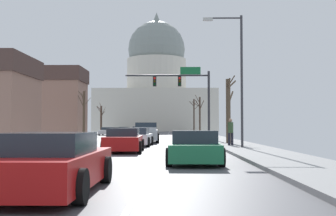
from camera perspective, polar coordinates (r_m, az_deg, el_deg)
The scene contains 20 objects.
ground at distance 25.43m, azimuth -8.97°, elevation -5.46°, with size 20.00×180.00×0.20m.
signal_gantry at distance 38.96m, azimuth 2.35°, elevation 2.79°, with size 7.91×0.41×6.74m.
street_lamp_right at distance 24.33m, azimuth 9.35°, elevation 5.37°, with size 2.28×0.24×7.61m.
capitol_building at distance 107.58m, azimuth -1.59°, elevation 2.89°, with size 30.01×19.23×30.85m.
pickup_truck_near_00 at distance 34.59m, azimuth -3.03°, elevation -3.49°, with size 2.34×5.58×1.63m.
sedan_near_01 at distance 28.31m, azimuth -4.39°, elevation -4.02°, with size 2.20×4.59×1.23m.
sedan_near_02 at distance 21.89m, azimuth -6.07°, elevation -4.50°, with size 2.08×4.42×1.24m.
sedan_near_03 at distance 15.30m, azimuth 3.65°, elevation -5.47°, with size 2.08×4.49×1.20m.
sedan_near_04 at distance 8.95m, azimuth -15.88°, elevation -7.40°, with size 2.08×4.52×1.23m.
sedan_oncoming_00 at distance 47.71m, azimuth -6.46°, elevation -3.40°, with size 2.19×4.73×1.19m.
sedan_oncoming_01 at distance 60.51m, azimuth -8.29°, elevation -3.19°, with size 2.08×4.35×1.15m.
sedan_oncoming_02 at distance 70.49m, azimuth -4.20°, elevation -3.07°, with size 2.01×4.54×1.23m.
sedan_oncoming_03 at distance 80.27m, azimuth -6.08°, elevation -3.02°, with size 2.08×4.73×1.13m.
flank_building_01 at distance 67.15m, azimuth -16.07°, elevation 0.94°, with size 11.20×7.50×10.28m.
bare_tree_00 at distance 78.99m, azimuth 3.58°, elevation -0.92°, with size 1.99×2.26×6.32m.
bare_tree_01 at distance 59.63m, azimuth -11.45°, elevation -0.46°, with size 1.72×2.14×6.16m.
bare_tree_02 at distance 65.39m, azimuth 4.37°, elevation -0.82°, with size 1.67×0.91×6.05m.
bare_tree_03 at distance 72.45m, azimuth -9.15°, elevation -1.42°, with size 1.72×2.29×5.26m.
bare_tree_04 at distance 29.87m, azimuth 8.29°, elevation -0.08°, with size 0.84×2.31×4.75m.
pedestrian_00 at distance 26.43m, azimuth 8.57°, elevation -3.07°, with size 0.35×0.34×1.68m.
Camera 1 is at (4.24, -25.04, 1.37)m, focal length 44.50 mm.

